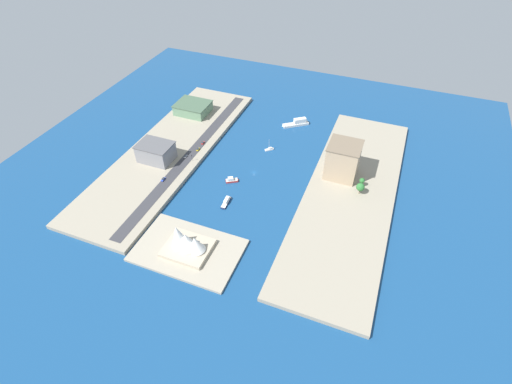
# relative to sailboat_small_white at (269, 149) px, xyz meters

# --- Properties ---
(ground_plane) EXTENTS (440.00, 440.00, 0.00)m
(ground_plane) POSITION_rel_sailboat_small_white_xyz_m (1.23, 37.00, -0.98)
(ground_plane) COLOR navy
(quay_west) EXTENTS (70.00, 240.00, 3.49)m
(quay_west) POSITION_rel_sailboat_small_white_xyz_m (-83.87, 37.00, 0.77)
(quay_west) COLOR #9E937F
(quay_west) RESTS_ON ground_plane
(quay_east) EXTENTS (70.00, 240.00, 3.49)m
(quay_east) POSITION_rel_sailboat_small_white_xyz_m (86.33, 37.00, 0.77)
(quay_east) COLOR #9E937F
(quay_east) RESTS_ON ground_plane
(peninsula_point) EXTENTS (74.65, 48.22, 2.00)m
(peninsula_point) POSITION_rel_sailboat_small_white_xyz_m (11.81, 137.06, 0.02)
(peninsula_point) COLOR #A89E89
(peninsula_point) RESTS_ON ground_plane
(road_strip) EXTENTS (10.00, 228.00, 0.15)m
(road_strip) POSITION_rel_sailboat_small_white_xyz_m (63.81, 37.00, 2.59)
(road_strip) COLOR #38383D
(road_strip) RESTS_ON quay_east
(sailboat_small_white) EXTENTS (8.22, 7.92, 12.47)m
(sailboat_small_white) POSITION_rel_sailboat_small_white_xyz_m (0.00, 0.00, 0.00)
(sailboat_small_white) COLOR white
(sailboat_small_white) RESTS_ON ground_plane
(patrol_launch_navy) EXTENTS (4.76, 15.59, 3.80)m
(patrol_launch_navy) POSITION_rel_sailboat_small_white_xyz_m (7.55, 81.68, 0.45)
(patrol_launch_navy) COLOR #1E284C
(patrol_launch_navy) RESTS_ON ground_plane
(ferry_white_commuter) EXTENTS (25.53, 21.27, 7.37)m
(ferry_white_commuter) POSITION_rel_sailboat_small_white_xyz_m (-11.73, -51.75, 1.75)
(ferry_white_commuter) COLOR silver
(ferry_white_commuter) RESTS_ON ground_plane
(tugboat_red) EXTENTS (11.48, 9.29, 4.26)m
(tugboat_red) POSITION_rel_sailboat_small_white_xyz_m (14.47, 55.38, 0.61)
(tugboat_red) COLOR red
(tugboat_red) RESTS_ON ground_plane
(warehouse_low_gray) EXTENTS (30.55, 22.91, 16.26)m
(warehouse_low_gray) POSITION_rel_sailboat_small_white_xyz_m (88.22, 55.33, 10.67)
(warehouse_low_gray) COLOR gray
(warehouse_low_gray) RESTS_ON quay_east
(apartment_midrise_tan) EXTENTS (26.93, 26.64, 30.68)m
(apartment_midrise_tan) POSITION_rel_sailboat_small_white_xyz_m (-70.96, 15.90, 17.89)
(apartment_midrise_tan) COLOR tan
(apartment_midrise_tan) RESTS_ON quay_west
(terminal_long_green) EXTENTS (34.67, 28.89, 10.63)m
(terminal_long_green) POSITION_rel_sailboat_small_white_xyz_m (97.36, -30.17, 7.86)
(terminal_long_green) COLOR slate
(terminal_long_green) RESTS_ON quay_east
(hatchback_blue) EXTENTS (2.17, 5.22, 1.64)m
(hatchback_blue) POSITION_rel_sailboat_small_white_xyz_m (67.57, 78.76, 3.46)
(hatchback_blue) COLOR black
(hatchback_blue) RESTS_ON road_strip
(taxi_yellow_cab) EXTENTS (1.96, 4.67, 1.60)m
(taxi_yellow_cab) POSITION_rel_sailboat_small_white_xyz_m (60.43, 29.25, 3.44)
(taxi_yellow_cab) COLOR black
(taxi_yellow_cab) RESTS_ON road_strip
(sedan_silver) EXTENTS (1.95, 4.68, 1.65)m
(sedan_silver) POSITION_rel_sailboat_small_white_xyz_m (65.81, 43.37, 3.46)
(sedan_silver) COLOR black
(sedan_silver) RESTS_ON road_strip
(pickup_red) EXTENTS (2.09, 4.28, 1.55)m
(pickup_red) POSITION_rel_sailboat_small_white_xyz_m (61.06, 18.22, 3.43)
(pickup_red) COLOR black
(pickup_red) RESTS_ON road_strip
(traffic_light_waterfront) EXTENTS (0.36, 0.36, 6.50)m
(traffic_light_waterfront) POSITION_rel_sailboat_small_white_xyz_m (57.53, 45.97, 6.86)
(traffic_light_waterfront) COLOR black
(traffic_light_waterfront) RESTS_ON quay_east
(opera_landmark) EXTENTS (32.41, 27.24, 21.13)m
(opera_landmark) POSITION_rel_sailboat_small_white_xyz_m (12.39, 137.06, 8.76)
(opera_landmark) COLOR #BCAD93
(opera_landmark) RESTS_ON peninsula_point
(park_tree_cluster) EXTENTS (6.74, 15.33, 10.35)m
(park_tree_cluster) POSITION_rel_sailboat_small_white_xyz_m (-90.56, 32.80, 9.27)
(park_tree_cluster) COLOR brown
(park_tree_cluster) RESTS_ON quay_west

